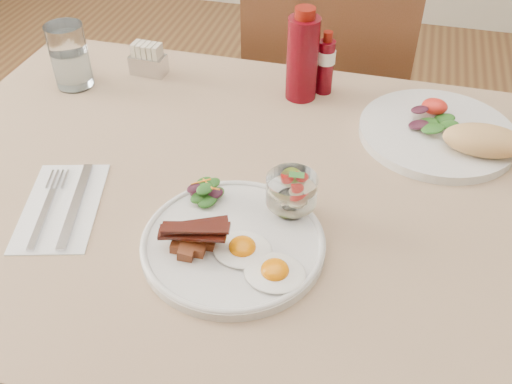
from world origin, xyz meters
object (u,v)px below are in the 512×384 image
Objects in this scene: second_plate at (448,133)px; sugar_caddy at (148,61)px; table at (272,227)px; water_glass at (70,60)px; chair_far at (326,104)px; fruit_cup at (292,190)px; hot_sauce_bottle at (326,64)px; main_plate at (233,244)px; ketchup_bottle at (303,57)px.

sugar_caddy is (-0.65, 0.10, 0.01)m from second_plate.
table is 0.57m from water_glass.
chair_far is at bearing 90.00° from table.
second_plate is at bearing -5.81° from sugar_caddy.
table is 1.43× the size of chair_far.
hot_sauce_bottle is (-0.02, 0.41, 0.01)m from fruit_cup.
chair_far is 11.49× the size of fruit_cup.
table is at bearing 79.99° from main_plate.
chair_far is 0.47m from ketchup_bottle.
ketchup_bottle reaches higher than fruit_cup.
main_plate reaches higher than table.
hot_sauce_bottle reaches higher than main_plate.
water_glass is at bearing -144.09° from sugar_caddy.
ketchup_bottle reaches higher than sugar_caddy.
table is at bearing -94.80° from hot_sauce_bottle.
hot_sauce_bottle reaches higher than sugar_caddy.
water_glass reaches higher than table.
hot_sauce_bottle reaches higher than table.
ketchup_bottle is at bearing 9.20° from water_glass.
ketchup_bottle is 0.06m from hot_sauce_bottle.
chair_far is 0.58m from second_plate.
hot_sauce_bottle is 1.70× the size of sugar_caddy.
hot_sauce_bottle is 0.39m from sugar_caddy.
main_plate is 3.50× the size of sugar_caddy.
chair_far is 0.44m from hot_sauce_bottle.
hot_sauce_bottle is (0.03, -0.32, 0.29)m from chair_far.
second_plate is 2.21× the size of hot_sauce_bottle.
water_glass is (-0.14, -0.09, 0.03)m from sugar_caddy.
second_plate is 1.56× the size of ketchup_bottle.
hot_sauce_bottle reaches higher than fruit_cup.
second_plate is 3.75× the size of sugar_caddy.
water_glass is at bearing 178.96° from second_plate.
chair_far reaches higher than table.
table is 0.17m from fruit_cup.
chair_far is at bearing 87.58° from ketchup_bottle.
second_plate is (0.28, 0.22, 0.11)m from table.
chair_far is at bearing 122.71° from second_plate.
table is 0.50m from sugar_caddy.
chair_far is at bearing 88.16° from main_plate.
chair_far is at bearing 40.81° from water_glass.
sugar_caddy is at bearing -176.86° from hot_sauce_bottle.
chair_far is 0.72m from water_glass.
sugar_caddy reaches higher than main_plate.
second_plate reaches higher than main_plate.
chair_far is 0.78m from fruit_cup.
fruit_cup is at bearing -55.23° from table.
main_plate is (-0.03, -0.81, 0.24)m from chair_far.
second_plate is at bearing -25.68° from hot_sauce_bottle.
hot_sauce_bottle is (0.03, 0.34, 0.15)m from table.
water_glass is at bearing 151.16° from fruit_cup.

